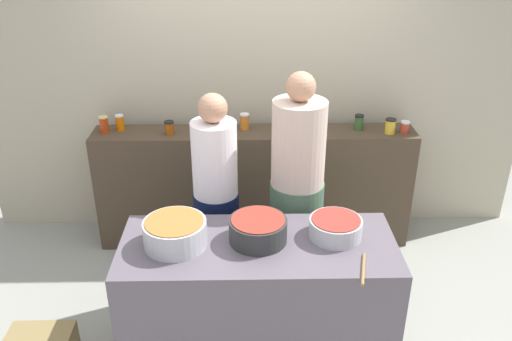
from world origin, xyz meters
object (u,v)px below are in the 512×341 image
Objects in this scene: preserve_jar_5 at (359,122)px; preserve_jar_7 at (405,127)px; preserve_jar_1 at (120,123)px; preserve_jar_2 at (169,128)px; preserve_jar_4 at (286,126)px; preserve_jar_6 at (390,126)px; cooking_pot_center at (258,230)px; cook_with_tongs at (216,210)px; preserve_jar_3 at (245,121)px; cooking_pot_right at (335,228)px; cooking_pot_left at (175,233)px; wooden_spoon at (363,269)px; cook_in_cap at (296,204)px; preserve_jar_0 at (104,125)px.

preserve_jar_5 is 0.37m from preserve_jar_7.
preserve_jar_1 is 0.43m from preserve_jar_2.
preserve_jar_4 is (0.96, -0.02, 0.02)m from preserve_jar_2.
preserve_jar_4 is at bearing -180.00° from preserve_jar_6.
preserve_jar_5 is 1.03× the size of preserve_jar_6.
preserve_jar_1 is at bearing 128.22° from cooking_pot_center.
preserve_jar_7 is (0.37, -0.08, -0.01)m from preserve_jar_5.
cook_with_tongs is (0.41, -0.73, -0.36)m from preserve_jar_2.
preserve_jar_2 is 0.83× the size of preserve_jar_3.
preserve_jar_4 is 0.44× the size of cooking_pot_right.
preserve_jar_5 is 1.99m from cooking_pot_left.
preserve_jar_1 is 0.92× the size of preserve_jar_4.
preserve_jar_5 reaches higher than preserve_jar_6.
preserve_jar_2 is at bearing 98.19° from cooking_pot_left.
wooden_spoon is at bearing -108.17° from preserve_jar_6.
cook_with_tongs is at bearing -127.71° from preserve_jar_4.
preserve_jar_1 is at bearing 148.44° from cook_in_cap.
cook_in_cap reaches higher than preserve_jar_7.
preserve_jar_4 is 0.98m from cook_with_tongs.
preserve_jar_4 reaches higher than cooking_pot_left.
wooden_spoon is at bearing -28.26° from cooking_pot_center.
cooking_pot_left is 1.17× the size of cooking_pot_right.
preserve_jar_3 reaches higher than preserve_jar_1.
preserve_jar_5 is (0.95, -0.03, -0.00)m from preserve_jar_3.
preserve_jar_0 is at bearing -179.18° from preserve_jar_5.
preserve_jar_1 is at bearing 175.17° from preserve_jar_4.
preserve_jar_0 is 0.44× the size of cooking_pot_right.
preserve_jar_5 is at bearing 0.82° from preserve_jar_0.
preserve_jar_0 is at bearing 175.65° from preserve_jar_2.
cook_in_cap is at bearing 62.42° from cooking_pot_center.
preserve_jar_0 is 1.75m from cook_in_cap.
preserve_jar_0 is 0.08× the size of cook_in_cap.
preserve_jar_0 is at bearing 178.85° from preserve_jar_7.
cook_with_tongs is 0.91× the size of cook_in_cap.
preserve_jar_1 is at bearing 179.16° from preserve_jar_5.
cooking_pot_center is at bearing 151.74° from wooden_spoon.
cook_in_cap is (-0.59, -0.83, -0.30)m from preserve_jar_5.
cooking_pot_right is (-0.76, -1.28, -0.16)m from preserve_jar_7.
preserve_jar_7 is 0.35× the size of wooden_spoon.
preserve_jar_2 is 0.91m from cook_with_tongs.
cook_with_tongs reaches higher than cooking_pot_left.
cooking_pot_left is 0.69m from cook_with_tongs.
preserve_jar_4 is 0.98m from preserve_jar_7.
cook_in_cap is (0.79, 0.59, -0.15)m from cooking_pot_left.
preserve_jar_3 is at bearing 174.46° from preserve_jar_6.
cook_in_cap is at bearing -31.56° from preserve_jar_1.
cook_in_cap is at bearing -138.02° from preserve_jar_6.
preserve_jar_7 is (2.48, -0.05, -0.02)m from preserve_jar_0.
preserve_jar_2 is at bearing 179.75° from preserve_jar_7.
preserve_jar_0 is 1.16m from preserve_jar_3.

